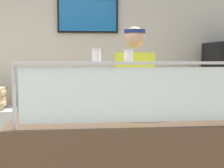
{
  "coord_description": "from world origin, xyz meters",
  "views": [
    {
      "loc": [
        0.54,
        -2.27,
        1.46
      ],
      "look_at": [
        0.82,
        0.42,
        1.24
      ],
      "focal_mm": 53.14,
      "sensor_mm": 36.0,
      "label": 1
    }
  ],
  "objects_px": {
    "pizza_server": "(140,114)",
    "pepper_flake_shaker": "(128,56)",
    "worker_figure": "(135,101)",
    "pizza_tray": "(144,116)",
    "parmesan_shaker": "(97,56)"
  },
  "relations": [
    {
      "from": "pizza_server",
      "to": "parmesan_shaker",
      "type": "height_order",
      "value": "parmesan_shaker"
    },
    {
      "from": "pizza_tray",
      "to": "worker_figure",
      "type": "height_order",
      "value": "worker_figure"
    },
    {
      "from": "pizza_tray",
      "to": "worker_figure",
      "type": "relative_size",
      "value": 0.26
    },
    {
      "from": "pizza_server",
      "to": "worker_figure",
      "type": "distance_m",
      "value": 0.63
    },
    {
      "from": "parmesan_shaker",
      "to": "pizza_server",
      "type": "bearing_deg",
      "value": 42.43
    },
    {
      "from": "parmesan_shaker",
      "to": "pepper_flake_shaker",
      "type": "distance_m",
      "value": 0.23
    },
    {
      "from": "pizza_tray",
      "to": "pepper_flake_shaker",
      "type": "relative_size",
      "value": 5.22
    },
    {
      "from": "parmesan_shaker",
      "to": "pepper_flake_shaker",
      "type": "relative_size",
      "value": 1.06
    },
    {
      "from": "worker_figure",
      "to": "pizza_server",
      "type": "bearing_deg",
      "value": -96.0
    },
    {
      "from": "pizza_server",
      "to": "pepper_flake_shaker",
      "type": "bearing_deg",
      "value": -130.94
    },
    {
      "from": "pizza_server",
      "to": "pizza_tray",
      "type": "bearing_deg",
      "value": 12.45
    },
    {
      "from": "pizza_server",
      "to": "pepper_flake_shaker",
      "type": "xyz_separation_m",
      "value": [
        -0.15,
        -0.34,
        0.47
      ]
    },
    {
      "from": "parmesan_shaker",
      "to": "worker_figure",
      "type": "relative_size",
      "value": 0.05
    },
    {
      "from": "pizza_tray",
      "to": "pepper_flake_shaker",
      "type": "distance_m",
      "value": 0.64
    },
    {
      "from": "pizza_tray",
      "to": "pizza_server",
      "type": "bearing_deg",
      "value": -150.36
    }
  ]
}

